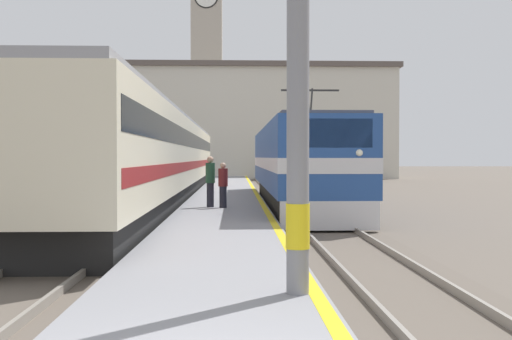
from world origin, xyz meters
TOP-DOWN VIEW (x-y plane):
  - ground_plane at (0.00, 30.00)m, footprint 200.00×200.00m
  - platform at (0.00, 25.00)m, footprint 3.23×140.00m
  - rail_track_near at (3.02, 25.00)m, footprint 2.83×140.00m
  - rail_track_far at (-2.97, 25.00)m, footprint 2.84×140.00m
  - locomotive_train at (3.02, 20.89)m, footprint 2.92×18.11m
  - passenger_train at (-2.97, 24.04)m, footprint 2.92×37.31m
  - catenary_mast at (1.27, 3.50)m, footprint 2.11×0.32m
  - person_on_platform at (-0.03, 17.01)m, footprint 0.34×0.34m
  - second_waiting_passenger at (-0.49, 17.31)m, footprint 0.34×0.34m
  - clock_tower at (-2.98, 69.06)m, footprint 4.63×4.63m
  - station_building at (2.28, 55.74)m, footprint 28.44×6.99m

SIDE VIEW (x-z plane):
  - ground_plane at x=0.00m, z-range 0.00..0.00m
  - rail_track_near at x=3.02m, z-range -0.05..0.11m
  - rail_track_far at x=-2.97m, z-range -0.05..0.11m
  - platform at x=0.00m, z-range 0.00..0.30m
  - person_on_platform at x=-0.03m, z-range 0.34..1.95m
  - second_waiting_passenger at x=-0.49m, z-range 0.36..2.20m
  - locomotive_train at x=3.02m, z-range -0.44..4.03m
  - passenger_train at x=-2.97m, z-range 0.15..4.07m
  - catenary_mast at x=1.27m, z-range 0.20..7.97m
  - station_building at x=2.28m, z-range 0.03..11.29m
  - clock_tower at x=-2.98m, z-range 0.79..27.95m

